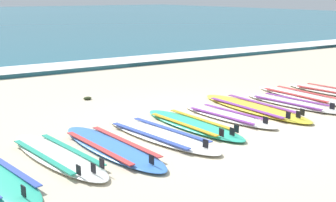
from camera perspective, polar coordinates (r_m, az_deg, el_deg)
ground_plane at (r=7.07m, az=6.97°, el=-3.00°), size 80.00×80.00×0.00m
wave_foam_strip at (r=12.56m, az=-12.04°, el=4.29°), size 80.00×1.24×0.11m
surfboard_2 at (r=5.78m, az=-13.85°, el=-6.70°), size 0.85×2.23×0.18m
surfboard_3 at (r=5.96m, az=-7.16°, el=-5.78°), size 0.79×2.32×0.18m
surfboard_4 at (r=6.41m, az=-1.07°, el=-4.29°), size 0.95×2.34×0.18m
surfboard_5 at (r=6.92m, az=3.15°, el=-2.97°), size 0.73×2.18×0.18m
surfboard_6 at (r=7.44m, az=7.58°, el=-1.89°), size 0.77×1.98×0.18m
surfboard_7 at (r=8.05m, az=10.85°, el=-0.83°), size 0.72×2.49×0.18m
surfboard_8 at (r=8.55m, az=15.42°, el=-0.24°), size 0.81×2.08×0.18m
surfboard_9 at (r=9.24m, az=16.51°, el=0.68°), size 0.65×2.19×0.18m
surfboard_10 at (r=9.77m, az=20.54°, el=1.05°), size 0.85×2.28×0.18m
seaweed_clump_near_shoreline at (r=8.80m, az=-10.17°, el=0.35°), size 0.16×0.13×0.06m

